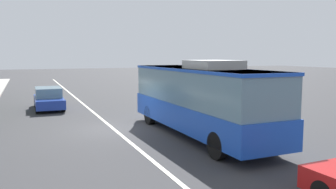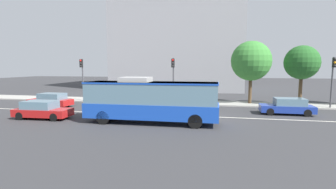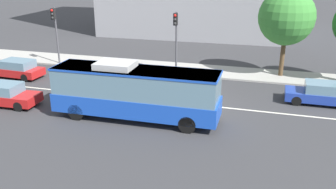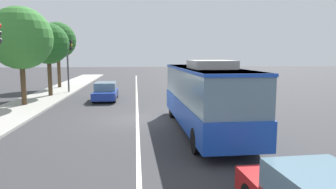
% 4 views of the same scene
% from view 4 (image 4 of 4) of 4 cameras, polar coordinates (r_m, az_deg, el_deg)
% --- Properties ---
extents(ground_plane, '(160.00, 160.00, 0.00)m').
position_cam_4_polar(ground_plane, '(17.75, -5.77, -4.64)').
color(ground_plane, '#333335').
extents(lane_centre_line, '(76.00, 0.16, 0.01)m').
position_cam_4_polar(lane_centre_line, '(17.74, -5.77, -4.62)').
color(lane_centre_line, silver).
rests_on(lane_centre_line, ground_plane).
extents(transit_bus, '(10.03, 2.64, 3.46)m').
position_cam_4_polar(transit_bus, '(14.78, 6.85, 0.04)').
color(transit_bus, '#1947B7').
rests_on(transit_bus, ground_plane).
extents(sedan_blue, '(4.50, 1.82, 1.46)m').
position_cam_4_polar(sedan_blue, '(25.58, -11.60, 0.59)').
color(sedan_blue, '#1E3899').
rests_on(sedan_blue, ground_plane).
extents(traffic_light_far_corner, '(0.34, 0.62, 5.20)m').
position_cam_4_polar(traffic_light_far_corner, '(30.96, -18.08, 6.80)').
color(traffic_light_far_corner, '#47474C').
rests_on(traffic_light_far_corner, ground_plane).
extents(street_tree_kerbside_left, '(4.40, 4.40, 7.09)m').
position_cam_4_polar(street_tree_kerbside_left, '(24.09, -25.94, 9.47)').
color(street_tree_kerbside_left, '#4C3823').
rests_on(street_tree_kerbside_left, ground_plane).
extents(street_tree_kerbside_centre, '(3.56, 3.56, 6.48)m').
position_cam_4_polar(street_tree_kerbside_centre, '(28.76, -21.57, 8.83)').
color(street_tree_kerbside_centre, '#4C3823').
rests_on(street_tree_kerbside_centre, ground_plane).
extents(street_tree_kerbside_right, '(3.96, 3.96, 7.30)m').
position_cam_4_polar(street_tree_kerbside_right, '(35.93, -20.01, 9.50)').
color(street_tree_kerbside_right, '#4C3823').
rests_on(street_tree_kerbside_right, ground_plane).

